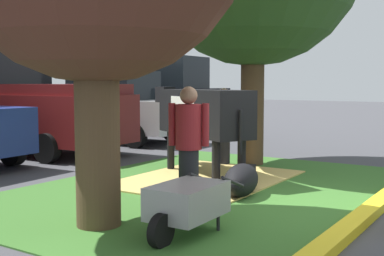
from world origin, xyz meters
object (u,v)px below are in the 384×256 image
calf_lying (241,180)px  pickup_truck_maroon (23,106)px  cow_holstein (201,113)px  person_handler (224,124)px  person_visitor_near (189,146)px  wheelbarrow (186,202)px  sedan_silver (114,107)px  suv_black (155,95)px

calf_lying → pickup_truck_maroon: pickup_truck_maroon is taller
cow_holstein → person_handler: bearing=11.2°
pickup_truck_maroon → calf_lying: bearing=-101.4°
person_visitor_near → wheelbarrow: person_visitor_near is taller
wheelbarrow → sedan_silver: size_ratio=0.36×
suv_black → calf_lying: bearing=-134.7°
person_handler → cow_holstein: bearing=-168.8°
person_handler → pickup_truck_maroon: pickup_truck_maroon is taller
calf_lying → suv_black: (6.70, 6.76, 1.03)m
cow_holstein → calf_lying: bearing=-126.2°
calf_lying → wheelbarrow: size_ratio=0.83×
cow_holstein → wheelbarrow: 3.69m
sedan_silver → pickup_truck_maroon: bearing=172.4°
sedan_silver → person_handler: bearing=-112.3°
calf_lying → wheelbarrow: wheelbarrow is taller
wheelbarrow → pickup_truck_maroon: bearing=64.0°
person_handler → pickup_truck_maroon: bearing=99.9°
cow_holstein → pickup_truck_maroon: 5.39m
person_visitor_near → sedan_silver: (5.50, 6.27, 0.10)m
calf_lying → person_handler: person_handler is taller
person_handler → wheelbarrow: (-4.39, -2.05, -0.46)m
suv_black → wheelbarrow: bearing=-140.8°
cow_holstein → sedan_silver: (3.22, 5.00, -0.17)m
person_handler → suv_black: 6.82m
cow_holstein → sedan_silver: size_ratio=0.65×
person_handler → person_visitor_near: person_visitor_near is taller
person_visitor_near → sedan_silver: size_ratio=0.37×
pickup_truck_maroon → sedan_silver: size_ratio=1.22×
person_handler → person_visitor_near: 3.86m
wheelbarrow → calf_lying: bearing=11.8°
cow_holstein → sedan_silver: 5.95m
calf_lying → person_handler: 2.83m
pickup_truck_maroon → suv_black: 5.34m
person_handler → wheelbarrow: size_ratio=0.99×
person_handler → calf_lying: bearing=-144.6°
person_visitor_near → pickup_truck_maroon: 7.16m
pickup_truck_maroon → suv_black: (5.34, 0.03, 0.16)m
calf_lying → pickup_truck_maroon: bearing=78.6°
cow_holstein → suv_black: suv_black is taller
pickup_truck_maroon → sedan_silver: 2.88m
calf_lying → sedan_silver: sedan_silver is taller
person_visitor_near → suv_black: bearing=39.9°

